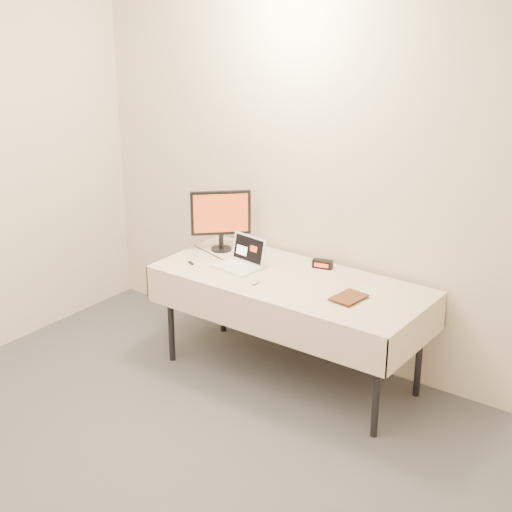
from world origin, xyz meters
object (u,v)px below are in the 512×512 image
Objects in this scene: table at (291,287)px; laptop at (242,260)px; monitor at (221,216)px; book at (339,280)px.

table is 5.73× the size of laptop.
laptop is 0.42m from monitor.
table is at bearing 178.25° from book.
laptop is 1.47× the size of book.
laptop is 0.73× the size of monitor.
laptop is at bearing -71.71° from monitor.
monitor is 2.02× the size of book.
laptop reaches higher than table.
table is 0.44m from book.
monitor is at bearing 158.77° from laptop.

